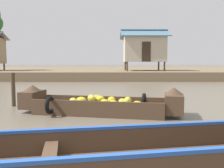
{
  "coord_description": "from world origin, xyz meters",
  "views": [
    {
      "loc": [
        0.5,
        -2.81,
        1.57
      ],
      "look_at": [
        0.57,
        7.64,
        0.67
      ],
      "focal_mm": 40.25,
      "sensor_mm": 36.0,
      "label": 1
    }
  ],
  "objects_px": {
    "stilt_house_mid_left": "(144,48)",
    "mooring_post": "(13,89)",
    "banana_boat": "(100,104)",
    "viewer_boat": "(126,157)"
  },
  "relations": [
    {
      "from": "banana_boat",
      "to": "stilt_house_mid_left",
      "type": "xyz_separation_m",
      "value": [
        3.6,
        16.93,
        2.63
      ]
    },
    {
      "from": "banana_boat",
      "to": "stilt_house_mid_left",
      "type": "distance_m",
      "value": 17.51
    },
    {
      "from": "stilt_house_mid_left",
      "to": "mooring_post",
      "type": "distance_m",
      "value": 17.13
    },
    {
      "from": "banana_boat",
      "to": "mooring_post",
      "type": "relative_size",
      "value": 4.15
    },
    {
      "from": "banana_boat",
      "to": "mooring_post",
      "type": "distance_m",
      "value": 3.44
    },
    {
      "from": "banana_boat",
      "to": "viewer_boat",
      "type": "bearing_deg",
      "value": -82.47
    },
    {
      "from": "viewer_boat",
      "to": "stilt_house_mid_left",
      "type": "xyz_separation_m",
      "value": [
        3.05,
        21.07,
        2.68
      ]
    },
    {
      "from": "banana_boat",
      "to": "viewer_boat",
      "type": "height_order",
      "value": "banana_boat"
    },
    {
      "from": "banana_boat",
      "to": "stilt_house_mid_left",
      "type": "bearing_deg",
      "value": 77.99
    },
    {
      "from": "banana_boat",
      "to": "viewer_boat",
      "type": "distance_m",
      "value": 4.17
    }
  ]
}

